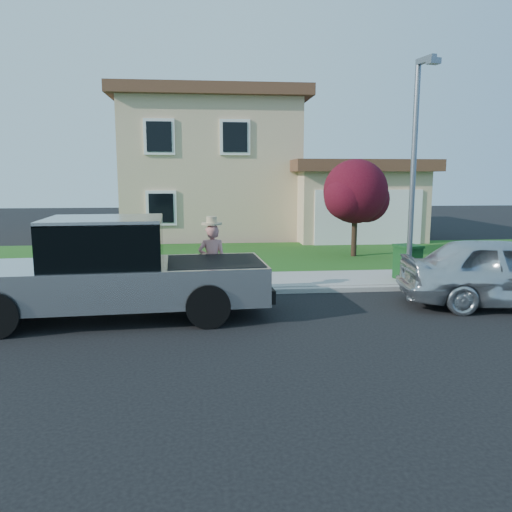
{
  "coord_description": "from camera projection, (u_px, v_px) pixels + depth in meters",
  "views": [
    {
      "loc": [
        -0.27,
        -9.36,
        2.92
      ],
      "look_at": [
        0.81,
        1.44,
        1.2
      ],
      "focal_mm": 35.0,
      "sensor_mm": 36.0,
      "label": 1
    }
  ],
  "objects": [
    {
      "name": "sedan",
      "position": [
        507.0,
        272.0,
        11.28
      ],
      "size": [
        4.92,
        2.54,
        1.6
      ],
      "primitive_type": "imported",
      "rotation": [
        0.0,
        0.0,
        1.43
      ],
      "color": "silver",
      "rests_on": "ground"
    },
    {
      "name": "ground",
      "position": [
        222.0,
        329.0,
        9.69
      ],
      "size": [
        80.0,
        80.0,
        0.0
      ],
      "primitive_type": "plane",
      "color": "black",
      "rests_on": "ground"
    },
    {
      "name": "woman",
      "position": [
        212.0,
        260.0,
        11.91
      ],
      "size": [
        0.68,
        0.49,
        2.0
      ],
      "rotation": [
        0.0,
        0.0,
        3.1
      ],
      "color": "tan",
      "rests_on": "ground"
    },
    {
      "name": "curb",
      "position": [
        258.0,
        291.0,
        12.63
      ],
      "size": [
        40.0,
        0.2,
        0.12
      ],
      "primitive_type": "cube",
      "color": "gray",
      "rests_on": "ground"
    },
    {
      "name": "pickup_truck",
      "position": [
        113.0,
        272.0,
        10.33
      ],
      "size": [
        6.53,
        2.63,
        2.11
      ],
      "rotation": [
        0.0,
        0.0,
        0.06
      ],
      "color": "black",
      "rests_on": "ground"
    },
    {
      "name": "house",
      "position": [
        237.0,
        172.0,
        25.42
      ],
      "size": [
        14.0,
        11.3,
        6.85
      ],
      "color": "tan",
      "rests_on": "ground"
    },
    {
      "name": "ornamental_tree",
      "position": [
        356.0,
        195.0,
        17.67
      ],
      "size": [
        2.52,
        2.27,
        3.45
      ],
      "color": "black",
      "rests_on": "lawn"
    },
    {
      "name": "lawn",
      "position": [
        242.0,
        257.0,
        18.13
      ],
      "size": [
        40.0,
        7.0,
        0.1
      ],
      "primitive_type": "cube",
      "color": "#1E4614",
      "rests_on": "ground"
    },
    {
      "name": "street_lamp",
      "position": [
        415.0,
        163.0,
        12.3
      ],
      "size": [
        0.36,
        0.75,
        5.72
      ],
      "rotation": [
        0.0,
        0.0,
        0.22
      ],
      "color": "slate",
      "rests_on": "ground"
    },
    {
      "name": "sidewalk",
      "position": [
        254.0,
        282.0,
        13.7
      ],
      "size": [
        40.0,
        2.0,
        0.15
      ],
      "primitive_type": "cube",
      "color": "gray",
      "rests_on": "ground"
    },
    {
      "name": "trash_bin",
      "position": [
        408.0,
        262.0,
        13.59
      ],
      "size": [
        0.72,
        0.79,
        0.95
      ],
      "rotation": [
        0.0,
        0.0,
        0.23
      ],
      "color": "#103B15",
      "rests_on": "sidewalk"
    }
  ]
}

